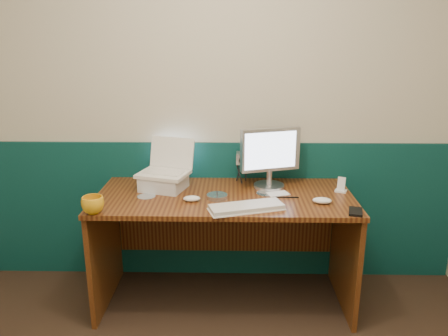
{
  "coord_description": "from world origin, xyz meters",
  "views": [
    {
      "loc": [
        0.16,
        -1.18,
        1.69
      ],
      "look_at": [
        0.11,
        1.23,
        0.97
      ],
      "focal_mm": 35.0,
      "sensor_mm": 36.0,
      "label": 1
    }
  ],
  "objects_px": {
    "desk": "(224,249)",
    "monitor": "(270,158)",
    "mug": "(93,205)",
    "laptop": "(163,157)",
    "keyboard": "(246,208)",
    "camcorder": "(241,168)"
  },
  "relations": [
    {
      "from": "keyboard",
      "to": "mug",
      "type": "bearing_deg",
      "value": 167.11
    },
    {
      "from": "laptop",
      "to": "keyboard",
      "type": "distance_m",
      "value": 0.66
    },
    {
      "from": "desk",
      "to": "mug",
      "type": "relative_size",
      "value": 12.88
    },
    {
      "from": "monitor",
      "to": "keyboard",
      "type": "bearing_deg",
      "value": -129.27
    },
    {
      "from": "laptop",
      "to": "monitor",
      "type": "xyz_separation_m",
      "value": [
        0.68,
        0.06,
        -0.02
      ]
    },
    {
      "from": "monitor",
      "to": "camcorder",
      "type": "distance_m",
      "value": 0.23
    },
    {
      "from": "camcorder",
      "to": "keyboard",
      "type": "bearing_deg",
      "value": -85.5
    },
    {
      "from": "laptop",
      "to": "camcorder",
      "type": "xyz_separation_m",
      "value": [
        0.5,
        0.17,
        -0.12
      ]
    },
    {
      "from": "mug",
      "to": "camcorder",
      "type": "distance_m",
      "value": 1.02
    },
    {
      "from": "keyboard",
      "to": "camcorder",
      "type": "relative_size",
      "value": 2.22
    },
    {
      "from": "desk",
      "to": "monitor",
      "type": "bearing_deg",
      "value": 28.7
    },
    {
      "from": "laptop",
      "to": "mug",
      "type": "relative_size",
      "value": 2.45
    },
    {
      "from": "camcorder",
      "to": "mug",
      "type": "bearing_deg",
      "value": -143.11
    },
    {
      "from": "mug",
      "to": "monitor",
      "type": "bearing_deg",
      "value": 24.75
    },
    {
      "from": "monitor",
      "to": "mug",
      "type": "bearing_deg",
      "value": -172.71
    },
    {
      "from": "desk",
      "to": "mug",
      "type": "distance_m",
      "value": 0.9
    },
    {
      "from": "laptop",
      "to": "keyboard",
      "type": "xyz_separation_m",
      "value": [
        0.52,
        -0.34,
        -0.21
      ]
    },
    {
      "from": "mug",
      "to": "keyboard",
      "type": "bearing_deg",
      "value": 4.58
    },
    {
      "from": "laptop",
      "to": "camcorder",
      "type": "relative_size",
      "value": 1.61
    },
    {
      "from": "monitor",
      "to": "desk",
      "type": "bearing_deg",
      "value": -168.77
    },
    {
      "from": "laptop",
      "to": "camcorder",
      "type": "height_order",
      "value": "laptop"
    },
    {
      "from": "desk",
      "to": "monitor",
      "type": "relative_size",
      "value": 4.09
    }
  ]
}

